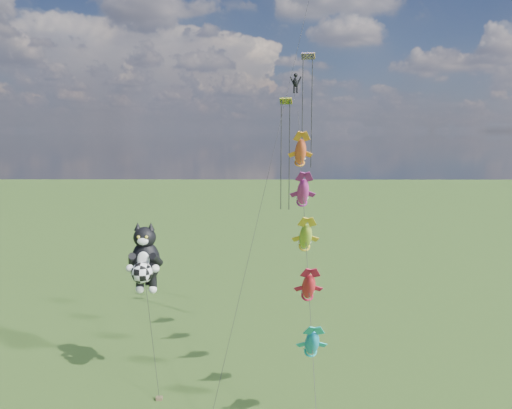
{
  "coord_description": "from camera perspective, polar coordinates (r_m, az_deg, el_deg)",
  "views": [
    {
      "loc": [
        10.75,
        -27.9,
        17.12
      ],
      "look_at": [
        10.55,
        9.69,
        11.59
      ],
      "focal_mm": 35.0,
      "sensor_mm": 36.0,
      "label": 1
    }
  ],
  "objects": [
    {
      "name": "fish_windsock_rig",
      "position": [
        31.89,
        5.7,
        -3.74
      ],
      "size": [
        0.86,
        15.97,
        18.63
      ],
      "rotation": [
        0.0,
        0.0,
        0.33
      ],
      "color": "brown",
      "rests_on": "ground"
    },
    {
      "name": "parafoil_rig",
      "position": [
        40.3,
        4.39,
        11.66
      ],
      "size": [
        7.72,
        16.25,
        27.58
      ],
      "rotation": [
        0.0,
        0.0,
        -0.33
      ],
      "color": "brown",
      "rests_on": "ground"
    },
    {
      "name": "cat_kite_rig",
      "position": [
        34.26,
        -12.59,
        -6.13
      ],
      "size": [
        2.63,
        4.02,
        11.13
      ],
      "rotation": [
        0.0,
        0.0,
        0.42
      ],
      "color": "brown",
      "rests_on": "ground"
    }
  ]
}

